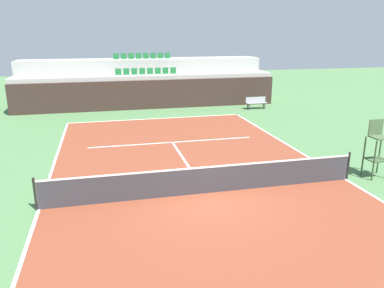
# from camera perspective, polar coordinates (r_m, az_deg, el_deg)

# --- Properties ---
(ground_plane) EXTENTS (80.00, 80.00, 0.00)m
(ground_plane) POSITION_cam_1_polar(r_m,az_deg,el_deg) (13.15, 2.17, -7.44)
(ground_plane) COLOR #477042
(court_surface) EXTENTS (11.00, 24.00, 0.01)m
(court_surface) POSITION_cam_1_polar(r_m,az_deg,el_deg) (13.15, 2.17, -7.42)
(court_surface) COLOR brown
(court_surface) RESTS_ON ground_plane
(baseline_far) EXTENTS (11.00, 0.10, 0.00)m
(baseline_far) POSITION_cam_1_polar(r_m,az_deg,el_deg) (24.33, -5.38, 3.84)
(baseline_far) COLOR white
(baseline_far) RESTS_ON court_surface
(sideline_left) EXTENTS (0.10, 24.00, 0.00)m
(sideline_left) POSITION_cam_1_polar(r_m,az_deg,el_deg) (12.92, -22.13, -9.14)
(sideline_left) COLOR white
(sideline_left) RESTS_ON court_surface
(sideline_right) EXTENTS (0.10, 24.00, 0.00)m
(sideline_right) POSITION_cam_1_polar(r_m,az_deg,el_deg) (15.43, 22.14, -4.95)
(sideline_right) COLOR white
(sideline_right) RESTS_ON court_surface
(service_line_far) EXTENTS (8.26, 0.10, 0.00)m
(service_line_far) POSITION_cam_1_polar(r_m,az_deg,el_deg) (19.02, -2.98, 0.26)
(service_line_far) COLOR white
(service_line_far) RESTS_ON court_surface
(centre_service_line) EXTENTS (0.10, 6.40, 0.00)m
(centre_service_line) POSITION_cam_1_polar(r_m,az_deg,el_deg) (16.04, -0.89, -2.87)
(centre_service_line) COLOR white
(centre_service_line) RESTS_ON court_surface
(back_wall) EXTENTS (18.82, 0.30, 2.05)m
(back_wall) POSITION_cam_1_polar(r_m,az_deg,el_deg) (27.39, -6.45, 7.41)
(back_wall) COLOR #33231E
(back_wall) RESTS_ON ground_plane
(stands_tier_lower) EXTENTS (18.82, 2.40, 2.35)m
(stands_tier_lower) POSITION_cam_1_polar(r_m,az_deg,el_deg) (28.69, -6.80, 8.10)
(stands_tier_lower) COLOR #9E9E99
(stands_tier_lower) RESTS_ON ground_plane
(stands_tier_upper) EXTENTS (18.82, 2.40, 3.31)m
(stands_tier_upper) POSITION_cam_1_polar(r_m,az_deg,el_deg) (31.00, -7.37, 9.61)
(stands_tier_upper) COLOR #9E9E99
(stands_tier_upper) RESTS_ON ground_plane
(seating_row_lower) EXTENTS (4.51, 0.44, 0.44)m
(seating_row_lower) POSITION_cam_1_polar(r_m,az_deg,el_deg) (28.63, -6.91, 10.70)
(seating_row_lower) COLOR #1E6633
(seating_row_lower) RESTS_ON stands_tier_lower
(seating_row_upper) EXTENTS (4.51, 0.44, 0.44)m
(seating_row_upper) POSITION_cam_1_polar(r_m,az_deg,el_deg) (30.93, -7.52, 12.90)
(seating_row_upper) COLOR #1E6633
(seating_row_upper) RESTS_ON stands_tier_upper
(tennis_net) EXTENTS (11.08, 0.08, 1.07)m
(tennis_net) POSITION_cam_1_polar(r_m,az_deg,el_deg) (12.96, 2.20, -5.39)
(tennis_net) COLOR black
(tennis_net) RESTS_ON court_surface
(umpire_chair) EXTENTS (0.76, 0.66, 2.20)m
(umpire_chair) POSITION_cam_1_polar(r_m,az_deg,el_deg) (15.86, 26.18, -0.39)
(umpire_chair) COLOR #334C2D
(umpire_chair) RESTS_ON ground_plane
(player_bench) EXTENTS (1.50, 0.40, 0.85)m
(player_bench) POSITION_cam_1_polar(r_m,az_deg,el_deg) (27.71, 9.65, 6.29)
(player_bench) COLOR #99999E
(player_bench) RESTS_ON ground_plane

